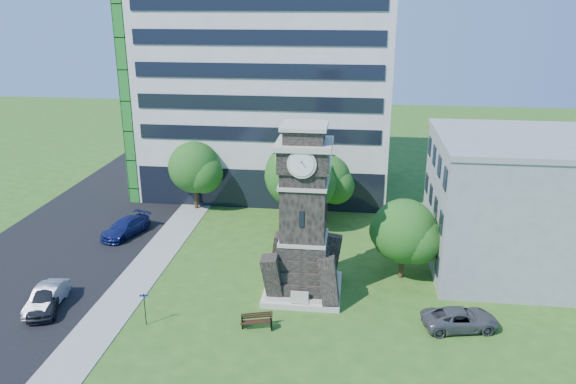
# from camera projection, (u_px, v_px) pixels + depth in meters

# --- Properties ---
(ground) EXTENTS (160.00, 160.00, 0.00)m
(ground) POSITION_uv_depth(u_px,v_px,m) (257.00, 303.00, 38.75)
(ground) COLOR #2B5819
(ground) RESTS_ON ground
(sidewalk) EXTENTS (3.00, 70.00, 0.06)m
(sidewalk) POSITION_uv_depth(u_px,v_px,m) (150.00, 263.00, 44.53)
(sidewalk) COLOR gray
(sidewalk) RESTS_ON ground
(street) EXTENTS (14.00, 80.00, 0.02)m
(street) POSITION_uv_depth(u_px,v_px,m) (49.00, 258.00, 45.51)
(street) COLOR black
(street) RESTS_ON ground
(clock_tower) EXTENTS (5.40, 5.40, 12.22)m
(clock_tower) POSITION_uv_depth(u_px,v_px,m) (304.00, 223.00, 38.56)
(clock_tower) COLOR #B7B09F
(clock_tower) RESTS_ON ground
(office_tall) EXTENTS (26.20, 15.11, 28.60)m
(office_tall) POSITION_uv_depth(u_px,v_px,m) (267.00, 56.00, 58.76)
(office_tall) COLOR silver
(office_tall) RESTS_ON ground
(office_low) EXTENTS (15.20, 12.20, 10.40)m
(office_low) POSITION_uv_depth(u_px,v_px,m) (535.00, 205.00, 42.27)
(office_low) COLOR #979A9C
(office_low) RESTS_ON ground
(car_street_south) EXTENTS (3.05, 4.80, 1.52)m
(car_street_south) POSITION_uv_depth(u_px,v_px,m) (45.00, 300.00, 37.64)
(car_street_south) COLOR black
(car_street_south) RESTS_ON ground
(car_street_mid) EXTENTS (1.97, 4.58, 1.47)m
(car_street_mid) POSITION_uv_depth(u_px,v_px,m) (47.00, 297.00, 38.00)
(car_street_mid) COLOR gray
(car_street_mid) RESTS_ON ground
(car_street_north) EXTENTS (3.61, 5.57, 1.50)m
(car_street_north) POSITION_uv_depth(u_px,v_px,m) (126.00, 227.00, 49.68)
(car_street_north) COLOR #121A52
(car_street_north) RESTS_ON ground
(car_east_lot) EXTENTS (5.17, 3.15, 1.34)m
(car_east_lot) POSITION_uv_depth(u_px,v_px,m) (460.00, 319.00, 35.57)
(car_east_lot) COLOR #4E4F53
(car_east_lot) RESTS_ON ground
(park_bench) EXTENTS (2.00, 0.53, 1.03)m
(park_bench) POSITION_uv_depth(u_px,v_px,m) (257.00, 320.00, 35.65)
(park_bench) COLOR black
(park_bench) RESTS_ON ground
(street_sign) EXTENTS (0.54, 0.05, 2.25)m
(street_sign) POSITION_uv_depth(u_px,v_px,m) (145.00, 305.00, 35.72)
(street_sign) COLOR black
(street_sign) RESTS_ON ground
(tree_nw) EXTENTS (5.59, 5.08, 6.85)m
(tree_nw) POSITION_uv_depth(u_px,v_px,m) (195.00, 169.00, 55.01)
(tree_nw) COLOR #332114
(tree_nw) RESTS_ON ground
(tree_nc) EXTENTS (6.49, 5.90, 8.10)m
(tree_nc) POSITION_uv_depth(u_px,v_px,m) (299.00, 177.00, 49.69)
(tree_nc) COLOR #332114
(tree_nc) RESTS_ON ground
(tree_ne) EXTENTS (4.96, 4.51, 6.50)m
(tree_ne) POSITION_uv_depth(u_px,v_px,m) (327.00, 181.00, 51.62)
(tree_ne) COLOR #332114
(tree_ne) RESTS_ON ground
(tree_east) EXTENTS (5.28, 4.80, 6.17)m
(tree_east) POSITION_uv_depth(u_px,v_px,m) (405.00, 233.00, 41.18)
(tree_east) COLOR #332114
(tree_east) RESTS_ON ground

